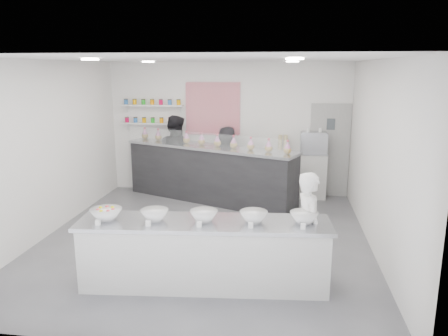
% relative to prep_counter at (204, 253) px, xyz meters
% --- Properties ---
extents(floor, '(6.00, 6.00, 0.00)m').
position_rel_prep_counter_xyz_m(floor, '(-0.29, 1.58, -0.45)').
color(floor, '#515156').
rests_on(floor, ground).
extents(ceiling, '(6.00, 6.00, 0.00)m').
position_rel_prep_counter_xyz_m(ceiling, '(-0.29, 1.58, 2.55)').
color(ceiling, white).
rests_on(ceiling, floor).
extents(back_wall, '(5.50, 0.00, 5.50)m').
position_rel_prep_counter_xyz_m(back_wall, '(-0.29, 4.58, 1.05)').
color(back_wall, white).
rests_on(back_wall, floor).
extents(left_wall, '(0.00, 6.00, 6.00)m').
position_rel_prep_counter_xyz_m(left_wall, '(-3.04, 1.58, 1.05)').
color(left_wall, white).
rests_on(left_wall, floor).
extents(right_wall, '(0.00, 6.00, 6.00)m').
position_rel_prep_counter_xyz_m(right_wall, '(2.46, 1.58, 1.05)').
color(right_wall, white).
rests_on(right_wall, floor).
extents(back_door, '(0.88, 0.04, 2.10)m').
position_rel_prep_counter_xyz_m(back_door, '(2.01, 4.55, 0.60)').
color(back_door, gray).
rests_on(back_door, floor).
extents(pattern_panel, '(1.25, 0.03, 1.20)m').
position_rel_prep_counter_xyz_m(pattern_panel, '(-0.64, 4.55, 1.50)').
color(pattern_panel, '#B00022').
rests_on(pattern_panel, back_wall).
extents(jar_shelf_lower, '(1.45, 0.22, 0.04)m').
position_rel_prep_counter_xyz_m(jar_shelf_lower, '(-2.04, 4.48, 1.15)').
color(jar_shelf_lower, silver).
rests_on(jar_shelf_lower, back_wall).
extents(jar_shelf_upper, '(1.45, 0.22, 0.04)m').
position_rel_prep_counter_xyz_m(jar_shelf_upper, '(-2.04, 4.48, 1.57)').
color(jar_shelf_upper, silver).
rests_on(jar_shelf_upper, back_wall).
extents(preserve_jars, '(1.45, 0.10, 0.56)m').
position_rel_prep_counter_xyz_m(preserve_jars, '(-2.04, 4.46, 1.43)').
color(preserve_jars, '#C7053E').
rests_on(preserve_jars, jar_shelf_lower).
extents(downlight_0, '(0.24, 0.24, 0.02)m').
position_rel_prep_counter_xyz_m(downlight_0, '(-1.69, 0.58, 2.53)').
color(downlight_0, white).
rests_on(downlight_0, ceiling).
extents(downlight_1, '(0.24, 0.24, 0.02)m').
position_rel_prep_counter_xyz_m(downlight_1, '(1.11, 0.58, 2.53)').
color(downlight_1, white).
rests_on(downlight_1, ceiling).
extents(downlight_2, '(0.24, 0.24, 0.02)m').
position_rel_prep_counter_xyz_m(downlight_2, '(-1.69, 3.18, 2.53)').
color(downlight_2, white).
rests_on(downlight_2, ceiling).
extents(downlight_3, '(0.24, 0.24, 0.02)m').
position_rel_prep_counter_xyz_m(downlight_3, '(1.11, 3.18, 2.53)').
color(downlight_3, white).
rests_on(downlight_3, ceiling).
extents(prep_counter, '(3.38, 1.05, 0.91)m').
position_rel_prep_counter_xyz_m(prep_counter, '(0.00, 0.00, 0.00)').
color(prep_counter, beige).
rests_on(prep_counter, floor).
extents(back_bar, '(3.94, 2.20, 1.23)m').
position_rel_prep_counter_xyz_m(back_bar, '(-0.59, 3.79, 0.16)').
color(back_bar, black).
rests_on(back_bar, floor).
extents(sneeze_guard, '(3.61, 1.53, 0.34)m').
position_rel_prep_counter_xyz_m(sneeze_guard, '(-0.72, 3.47, 0.94)').
color(sneeze_guard, white).
rests_on(sneeze_guard, back_bar).
extents(espresso_ledge, '(1.40, 0.44, 1.04)m').
position_rel_prep_counter_xyz_m(espresso_ledge, '(1.26, 4.36, 0.07)').
color(espresso_ledge, beige).
rests_on(espresso_ledge, floor).
extents(espresso_machine, '(0.58, 0.40, 0.44)m').
position_rel_prep_counter_xyz_m(espresso_machine, '(1.64, 4.36, 0.80)').
color(espresso_machine, '#93969E').
rests_on(espresso_machine, espresso_ledge).
extents(cup_stacks, '(0.24, 0.24, 0.37)m').
position_rel_prep_counter_xyz_m(cup_stacks, '(0.97, 4.36, 0.77)').
color(cup_stacks, tan).
rests_on(cup_stacks, espresso_ledge).
extents(prep_bowls, '(3.00, 0.73, 0.15)m').
position_rel_prep_counter_xyz_m(prep_bowls, '(0.00, 0.00, 0.53)').
color(prep_bowls, white).
rests_on(prep_bowls, prep_counter).
extents(label_cards, '(2.66, 0.04, 0.07)m').
position_rel_prep_counter_xyz_m(label_cards, '(-0.04, -0.50, 0.49)').
color(label_cards, white).
rests_on(label_cards, prep_counter).
extents(cookie_bags, '(3.52, 1.59, 0.27)m').
position_rel_prep_counter_xyz_m(cookie_bags, '(-0.59, 3.79, 0.91)').
color(cookie_bags, '#C76FB4').
rests_on(cookie_bags, back_bar).
extents(woman_prep, '(0.51, 0.64, 1.54)m').
position_rel_prep_counter_xyz_m(woman_prep, '(1.37, 0.31, 0.32)').
color(woman_prep, white).
rests_on(woman_prep, floor).
extents(staff_left, '(1.06, 0.93, 1.83)m').
position_rel_prep_counter_xyz_m(staff_left, '(-1.45, 4.18, 0.46)').
color(staff_left, black).
rests_on(staff_left, floor).
extents(staff_right, '(0.79, 0.52, 1.61)m').
position_rel_prep_counter_xyz_m(staff_right, '(-0.26, 4.18, 0.35)').
color(staff_right, black).
rests_on(staff_right, floor).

